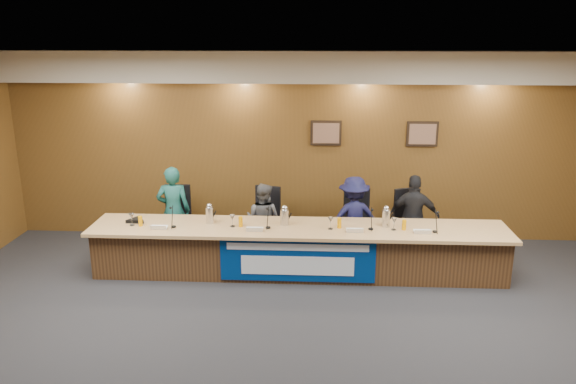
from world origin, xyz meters
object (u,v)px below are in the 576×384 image
(banner, at_px, (297,260))
(office_chair_b, at_px, (264,225))
(panelist_c, at_px, (353,218))
(office_chair_d, at_px, (412,228))
(panelist_d, at_px, (414,218))
(carafe_mid, at_px, (285,217))
(office_chair_c, at_px, (353,227))
(speakerphone, at_px, (136,220))
(carafe_right, at_px, (386,218))
(panelist_a, at_px, (174,211))
(panelist_b, at_px, (263,220))
(office_chair_a, at_px, (176,223))
(carafe_left, at_px, (210,215))
(dais_body, at_px, (298,251))

(banner, bearing_deg, office_chair_b, 116.51)
(panelist_c, distance_m, office_chair_d, 0.96)
(panelist_d, distance_m, carafe_mid, 2.10)
(office_chair_d, relative_size, carafe_mid, 2.09)
(office_chair_c, xyz_separation_m, carafe_mid, (-1.05, -0.73, 0.38))
(office_chair_d, distance_m, speakerphone, 4.29)
(panelist_d, relative_size, speakerphone, 4.27)
(banner, height_order, carafe_right, carafe_right)
(panelist_c, height_order, speakerphone, panelist_c)
(panelist_c, relative_size, office_chair_c, 2.77)
(office_chair_b, distance_m, speakerphone, 2.00)
(panelist_d, bearing_deg, office_chair_c, 1.95)
(panelist_a, xyz_separation_m, office_chair_c, (2.87, 0.10, -0.25))
(panelist_b, distance_m, panelist_d, 2.37)
(banner, distance_m, speakerphone, 2.51)
(office_chair_a, bearing_deg, speakerphone, -119.88)
(panelist_c, distance_m, office_chair_b, 1.45)
(panelist_b, distance_m, carafe_right, 1.98)
(panelist_a, distance_m, speakerphone, 0.75)
(carafe_left, distance_m, speakerphone, 1.12)
(panelist_b, bearing_deg, carafe_mid, 141.36)
(banner, xyz_separation_m, speakerphone, (-2.43, 0.46, 0.40))
(office_chair_c, distance_m, carafe_left, 2.31)
(panelist_d, xyz_separation_m, speakerphone, (-4.22, -0.62, 0.09))
(panelist_b, distance_m, office_chair_d, 2.38)
(banner, relative_size, office_chair_a, 4.58)
(panelist_d, bearing_deg, banner, 39.20)
(panelist_a, xyz_separation_m, office_chair_a, (0.00, 0.10, -0.25))
(panelist_b, xyz_separation_m, carafe_left, (-0.73, -0.62, 0.27))
(panelist_a, bearing_deg, panelist_c, 174.30)
(carafe_mid, xyz_separation_m, speakerphone, (-2.22, 0.00, -0.09))
(banner, height_order, panelist_c, panelist_c)
(dais_body, height_order, panelist_c, panelist_c)
(dais_body, bearing_deg, panelist_b, 131.52)
(panelist_b, height_order, speakerphone, panelist_b)
(banner, relative_size, panelist_a, 1.51)
(panelist_b, height_order, office_chair_a, panelist_b)
(panelist_a, xyz_separation_m, carafe_left, (0.71, -0.62, 0.15))
(carafe_left, bearing_deg, speakerphone, -179.94)
(office_chair_a, distance_m, office_chair_b, 1.44)
(panelist_d, relative_size, carafe_left, 5.49)
(office_chair_c, bearing_deg, panelist_c, -72.96)
(carafe_left, height_order, speakerphone, carafe_left)
(carafe_mid, bearing_deg, office_chair_c, 34.65)
(carafe_mid, xyz_separation_m, carafe_right, (1.48, -0.01, 0.01))
(panelist_c, bearing_deg, dais_body, 26.68)
(panelist_b, xyz_separation_m, office_chair_a, (-1.44, 0.10, -0.12))
(carafe_left, height_order, carafe_right, carafe_right)
(panelist_c, distance_m, office_chair_c, 0.21)
(office_chair_b, bearing_deg, office_chair_d, 13.92)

